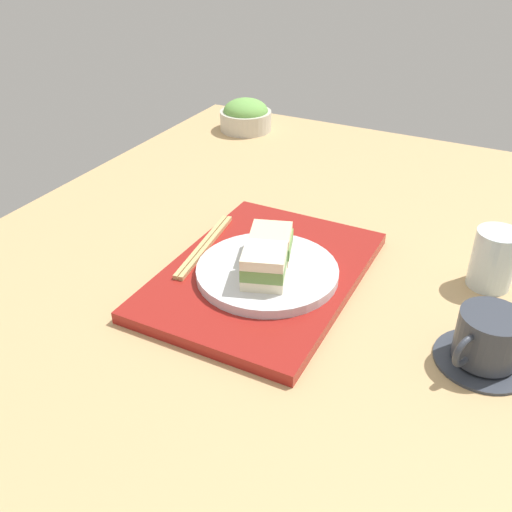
# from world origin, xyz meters

# --- Properties ---
(ground_plane) EXTENTS (1.40, 1.00, 0.03)m
(ground_plane) POSITION_xyz_m (0.00, 0.00, -0.01)
(ground_plane) COLOR tan
(serving_tray) EXTENTS (0.38, 0.27, 0.02)m
(serving_tray) POSITION_xyz_m (0.03, 0.02, 0.01)
(serving_tray) COLOR maroon
(serving_tray) RESTS_ON ground_plane
(sandwich_plate) EXTENTS (0.21, 0.21, 0.01)m
(sandwich_plate) POSITION_xyz_m (0.05, 0.03, 0.03)
(sandwich_plate) COLOR silver
(sandwich_plate) RESTS_ON serving_tray
(sandwich_near) EXTENTS (0.08, 0.08, 0.04)m
(sandwich_near) POSITION_xyz_m (0.01, 0.02, 0.06)
(sandwich_near) COLOR beige
(sandwich_near) RESTS_ON sandwich_plate
(sandwich_far) EXTENTS (0.08, 0.08, 0.05)m
(sandwich_far) POSITION_xyz_m (0.08, 0.04, 0.06)
(sandwich_far) COLOR #EFE5C1
(sandwich_far) RESTS_ON sandwich_plate
(salad_bowl) EXTENTS (0.13, 0.13, 0.08)m
(salad_bowl) POSITION_xyz_m (-0.55, -0.32, 0.04)
(salad_bowl) COLOR beige
(salad_bowl) RESTS_ON ground_plane
(chopsticks_pair) EXTENTS (0.20, 0.04, 0.01)m
(chopsticks_pair) POSITION_xyz_m (0.02, -0.10, 0.02)
(chopsticks_pair) COLOR tan
(chopsticks_pair) RESTS_ON serving_tray
(coffee_cup) EXTENTS (0.12, 0.12, 0.07)m
(coffee_cup) POSITION_xyz_m (0.07, 0.35, 0.03)
(coffee_cup) COLOR #333842
(coffee_cup) RESTS_ON ground_plane
(drinking_glass) EXTENTS (0.06, 0.06, 0.09)m
(drinking_glass) POSITION_xyz_m (-0.11, 0.33, 0.05)
(drinking_glass) COLOR silver
(drinking_glass) RESTS_ON ground_plane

